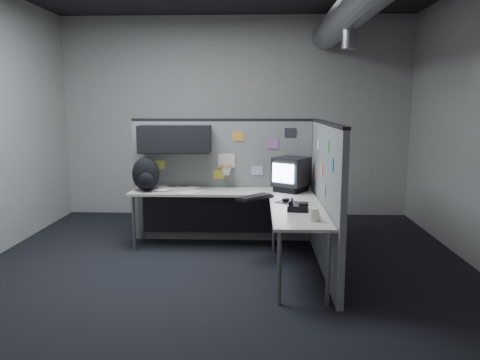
{
  "coord_description": "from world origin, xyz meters",
  "views": [
    {
      "loc": [
        0.36,
        -4.84,
        1.82
      ],
      "look_at": [
        0.16,
        0.35,
        0.97
      ],
      "focal_mm": 35.0,
      "sensor_mm": 36.0,
      "label": 1
    }
  ],
  "objects_px": {
    "monitor": "(291,174)",
    "keyboard": "(255,197)",
    "backpack": "(146,175)",
    "phone": "(297,206)",
    "desk": "(240,205)"
  },
  "relations": [
    {
      "from": "monitor",
      "to": "keyboard",
      "type": "bearing_deg",
      "value": -142.06
    },
    {
      "from": "keyboard",
      "to": "backpack",
      "type": "distance_m",
      "value": 1.47
    },
    {
      "from": "keyboard",
      "to": "phone",
      "type": "xyz_separation_m",
      "value": [
        0.44,
        -0.56,
        0.02
      ]
    },
    {
      "from": "backpack",
      "to": "phone",
      "type": "bearing_deg",
      "value": -23.85
    },
    {
      "from": "backpack",
      "to": "keyboard",
      "type": "bearing_deg",
      "value": -13.34
    },
    {
      "from": "desk",
      "to": "keyboard",
      "type": "distance_m",
      "value": 0.33
    },
    {
      "from": "phone",
      "to": "backpack",
      "type": "bearing_deg",
      "value": 166.79
    },
    {
      "from": "monitor",
      "to": "keyboard",
      "type": "relative_size",
      "value": 1.11
    },
    {
      "from": "keyboard",
      "to": "monitor",
      "type": "bearing_deg",
      "value": 46.56
    },
    {
      "from": "keyboard",
      "to": "backpack",
      "type": "xyz_separation_m",
      "value": [
        -1.38,
        0.47,
        0.19
      ]
    },
    {
      "from": "desk",
      "to": "monitor",
      "type": "xyz_separation_m",
      "value": [
        0.63,
        0.29,
        0.34
      ]
    },
    {
      "from": "desk",
      "to": "keyboard",
      "type": "height_order",
      "value": "keyboard"
    },
    {
      "from": "keyboard",
      "to": "backpack",
      "type": "bearing_deg",
      "value": 158.55
    },
    {
      "from": "desk",
      "to": "keyboard",
      "type": "relative_size",
      "value": 4.93
    },
    {
      "from": "keyboard",
      "to": "backpack",
      "type": "relative_size",
      "value": 1.1
    }
  ]
}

